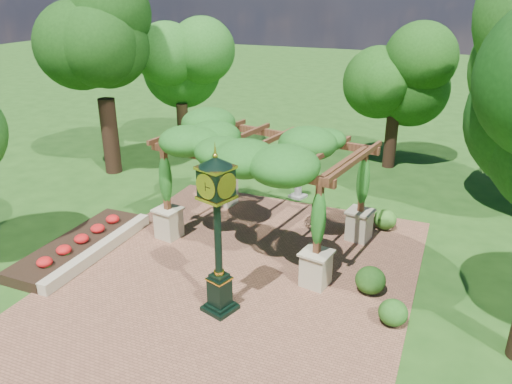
% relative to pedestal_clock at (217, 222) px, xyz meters
% --- Properties ---
extents(ground, '(120.00, 120.00, 0.00)m').
position_rel_pedestal_clock_xyz_m(ground, '(-0.28, 0.65, -2.63)').
color(ground, '#1E4714').
rests_on(ground, ground).
extents(brick_plaza, '(10.00, 12.00, 0.04)m').
position_rel_pedestal_clock_xyz_m(brick_plaza, '(-0.28, 1.65, -2.61)').
color(brick_plaza, brown).
rests_on(brick_plaza, ground).
extents(border_wall, '(0.35, 5.00, 0.40)m').
position_rel_pedestal_clock_xyz_m(border_wall, '(-4.88, 1.15, -2.43)').
color(border_wall, '#C6B793').
rests_on(border_wall, ground).
extents(flower_bed, '(1.50, 5.00, 0.36)m').
position_rel_pedestal_clock_xyz_m(flower_bed, '(-5.78, 1.15, -2.45)').
color(flower_bed, red).
rests_on(flower_bed, ground).
extents(pedestal_clock, '(1.09, 1.09, 4.39)m').
position_rel_pedestal_clock_xyz_m(pedestal_clock, '(0.00, 0.00, 0.00)').
color(pedestal_clock, black).
rests_on(pedestal_clock, brick_plaza).
extents(pergola, '(7.04, 5.06, 4.06)m').
position_rel_pedestal_clock_xyz_m(pergola, '(-0.47, 4.28, 0.70)').
color(pergola, '#C4B791').
rests_on(pergola, brick_plaza).
extents(sundial, '(0.74, 0.74, 1.06)m').
position_rel_pedestal_clock_xyz_m(sundial, '(-0.52, 8.22, -2.16)').
color(sundial, gray).
rests_on(sundial, ground).
extents(shrub_front, '(0.97, 0.97, 0.67)m').
position_rel_pedestal_clock_xyz_m(shrub_front, '(4.33, 1.16, -2.25)').
color(shrub_front, '#235518').
rests_on(shrub_front, brick_plaza).
extents(shrub_mid, '(1.06, 1.06, 0.77)m').
position_rel_pedestal_clock_xyz_m(shrub_mid, '(3.53, 2.38, -2.20)').
color(shrub_mid, '#224E16').
rests_on(shrub_mid, brick_plaza).
extents(shrub_back, '(0.82, 0.82, 0.72)m').
position_rel_pedestal_clock_xyz_m(shrub_back, '(3.25, 6.59, -2.23)').
color(shrub_back, '#31681E').
rests_on(shrub_back, brick_plaza).
extents(tree_west_near, '(4.35, 4.35, 8.89)m').
position_rel_pedestal_clock_xyz_m(tree_west_near, '(-9.44, 7.82, 3.46)').
color(tree_west_near, black).
rests_on(tree_west_near, ground).
extents(tree_west_far, '(3.74, 3.74, 6.29)m').
position_rel_pedestal_clock_xyz_m(tree_west_far, '(-8.16, 12.09, 1.69)').
color(tree_west_far, '#2F2112').
rests_on(tree_west_far, ground).
extents(tree_north, '(3.40, 3.40, 6.42)m').
position_rel_pedestal_clock_xyz_m(tree_north, '(2.31, 13.52, 1.77)').
color(tree_north, '#382116').
rests_on(tree_north, ground).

